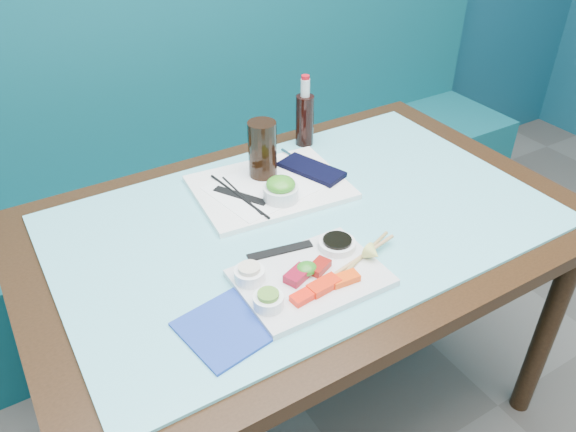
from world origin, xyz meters
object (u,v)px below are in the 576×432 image
seaweed_bowl (281,193)px  dining_table (304,246)px  serving_tray (270,187)px  blue_napkin (228,327)px  booth_bench (189,193)px  cola_bottle_body (305,120)px  sashimi_plate (311,278)px  cola_glass (262,150)px

seaweed_bowl → dining_table: bearing=-77.7°
serving_tray → seaweed_bowl: size_ratio=4.31×
blue_napkin → booth_bench: bearing=72.8°
booth_bench → cola_bottle_body: 0.71m
booth_bench → serving_tray: 0.78m
dining_table → serving_tray: bearing=93.2°
booth_bench → blue_napkin: bearing=-107.2°
sashimi_plate → dining_table: bearing=60.8°
seaweed_bowl → blue_napkin: bearing=-133.9°
booth_bench → dining_table: (0.00, -0.84, 0.29)m
seaweed_bowl → serving_tray: bearing=82.4°
seaweed_bowl → cola_glass: size_ratio=0.58×
booth_bench → seaweed_bowl: size_ratio=32.37×
booth_bench → cola_bottle_body: size_ratio=19.18×
sashimi_plate → seaweed_bowl: (0.10, 0.29, 0.03)m
booth_bench → seaweed_bowl: 0.86m
booth_bench → seaweed_bowl: booth_bench is taller
blue_napkin → seaweed_bowl: bearing=46.1°
seaweed_bowl → cola_glass: bearing=81.3°
dining_table → cola_glass: cola_glass is taller
serving_tray → booth_bench: bearing=94.5°
booth_bench → sashimi_plate: (-0.12, -1.05, 0.39)m
booth_bench → sashimi_plate: 1.12m
cola_glass → blue_napkin: (-0.34, -0.46, -0.09)m
dining_table → cola_glass: size_ratio=8.76×
blue_napkin → dining_table: bearing=35.7°
sashimi_plate → serving_tray: bearing=74.1°
cola_bottle_body → blue_napkin: 0.80m
cola_glass → cola_bottle_body: size_ratio=1.02×
dining_table → cola_glass: (0.00, 0.22, 0.19)m
dining_table → blue_napkin: size_ratio=8.30×
booth_bench → dining_table: 0.89m
dining_table → serving_tray: size_ratio=3.51×
serving_tray → seaweed_bowl: 0.08m
cola_bottle_body → booth_bench: bearing=113.4°
seaweed_bowl → cola_bottle_body: (0.23, 0.25, 0.04)m
booth_bench → blue_napkin: 1.20m
sashimi_plate → blue_napkin: sashimi_plate is taller
cola_bottle_body → serving_tray: bearing=-141.6°
serving_tray → blue_napkin: bearing=-123.8°
seaweed_bowl → sashimi_plate: bearing=-108.6°
cola_glass → blue_napkin: cola_glass is taller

